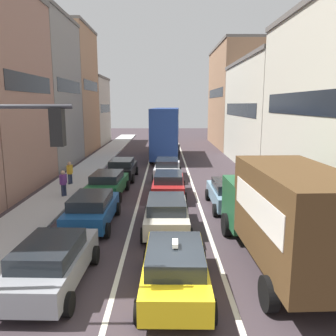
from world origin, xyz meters
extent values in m
plane|color=#3B3136|center=(0.00, 0.00, 0.00)|extent=(140.00, 140.00, 0.00)
cube|color=#BBBBBB|center=(-6.70, 20.00, 0.07)|extent=(2.60, 64.00, 0.14)
cube|color=silver|center=(-1.70, 20.00, 0.01)|extent=(0.16, 60.00, 0.01)
cube|color=silver|center=(1.70, 20.00, 0.01)|extent=(0.16, 60.00, 0.01)
cube|color=black|center=(-8.48, 13.20, 6.72)|extent=(0.02, 7.04, 1.10)
cube|color=gray|center=(-12.00, 22.00, 6.34)|extent=(7.00, 8.70, 12.69)
cube|color=black|center=(-8.48, 22.00, 6.98)|extent=(0.02, 7.04, 1.10)
cube|color=#66605B|center=(-12.00, 22.00, 12.84)|extent=(7.20, 8.70, 0.30)
cube|color=#9E7556|center=(-12.00, 30.80, 6.80)|extent=(7.00, 8.70, 13.61)
cube|color=black|center=(-8.48, 30.80, 7.48)|extent=(0.02, 7.04, 1.10)
cube|color=#66605B|center=(-12.00, 30.80, 13.76)|extent=(7.20, 8.70, 0.30)
cube|color=#B2ADA3|center=(-12.00, 39.60, 4.43)|extent=(7.00, 8.70, 8.87)
cube|color=black|center=(-8.48, 39.60, 4.88)|extent=(0.02, 7.04, 1.10)
cube|color=#66605B|center=(-12.00, 39.60, 9.02)|extent=(7.20, 8.70, 0.30)
cube|color=#9E7556|center=(9.90, 36.67, 6.24)|extent=(7.00, 14.57, 12.47)
cube|color=black|center=(6.38, 36.67, 6.86)|extent=(0.02, 11.73, 1.10)
cube|color=#66605B|center=(9.90, 36.67, 12.62)|extent=(7.20, 14.57, 0.30)
cube|color=beige|center=(9.90, 22.00, 4.52)|extent=(7.00, 14.57, 9.04)
cube|color=black|center=(6.38, 22.00, 4.97)|extent=(0.02, 11.73, 1.10)
cube|color=#66605B|center=(9.90, 22.00, 9.19)|extent=(7.20, 14.57, 0.30)
cube|color=black|center=(6.39, 7.33, 5.49)|extent=(0.02, 11.73, 1.10)
cube|color=black|center=(-2.55, -0.88, 4.95)|extent=(0.28, 0.28, 0.84)
sphere|color=red|center=(-2.55, -0.73, 5.21)|extent=(0.18, 0.18, 0.18)
sphere|color=#F2A519|center=(-2.55, -0.73, 4.95)|extent=(0.18, 0.18, 0.18)
sphere|color=green|center=(-2.55, -0.73, 4.69)|extent=(0.18, 0.18, 0.18)
cube|color=#1E5933|center=(3.60, 5.05, 1.43)|extent=(2.48, 2.48, 1.90)
cube|color=black|center=(3.56, 6.26, 1.81)|extent=(2.02, 0.10, 0.70)
cube|color=#51381E|center=(3.73, 1.29, 2.18)|extent=(2.58, 5.52, 2.80)
cube|color=white|center=(2.52, 1.25, 2.46)|extent=(0.18, 4.48, 0.90)
cylinder|color=black|center=(2.40, 5.09, 0.48)|extent=(0.33, 0.97, 0.96)
cylinder|color=black|center=(4.80, 5.17, 0.48)|extent=(0.33, 0.97, 0.96)
cylinder|color=black|center=(2.58, -0.19, 0.48)|extent=(0.33, 0.97, 0.96)
cube|color=yellow|center=(0.11, 0.75, 0.67)|extent=(1.89, 4.34, 0.70)
cube|color=#1E2328|center=(0.10, 0.55, 1.23)|extent=(1.64, 2.44, 0.52)
cube|color=#F2EACC|center=(0.10, 0.55, 1.60)|extent=(0.17, 0.44, 0.12)
cylinder|color=black|center=(-0.78, 2.23, 0.32)|extent=(0.23, 0.64, 0.64)
cylinder|color=black|center=(1.06, 2.19, 0.32)|extent=(0.23, 0.64, 0.64)
cylinder|color=black|center=(-0.84, -0.69, 0.32)|extent=(0.23, 0.64, 0.64)
cylinder|color=black|center=(1.00, -0.73, 0.32)|extent=(0.23, 0.64, 0.64)
cube|color=gray|center=(-3.58, 1.12, 0.67)|extent=(1.94, 4.36, 0.70)
cube|color=#1E2328|center=(-3.59, 0.92, 1.23)|extent=(1.66, 2.46, 0.52)
cylinder|color=black|center=(-4.45, 2.61, 0.32)|extent=(0.24, 0.65, 0.64)
cylinder|color=black|center=(-2.61, 2.55, 0.32)|extent=(0.24, 0.65, 0.64)
cylinder|color=black|center=(-2.71, -0.37, 0.32)|extent=(0.24, 0.65, 0.64)
cube|color=beige|center=(-0.11, 5.76, 0.67)|extent=(1.82, 4.31, 0.70)
cube|color=#1E2328|center=(-0.12, 5.56, 1.23)|extent=(1.60, 2.42, 0.52)
cylinder|color=black|center=(-1.03, 7.23, 0.32)|extent=(0.22, 0.64, 0.64)
cylinder|color=black|center=(0.81, 7.22, 0.32)|extent=(0.22, 0.64, 0.64)
cylinder|color=black|center=(-1.04, 4.30, 0.32)|extent=(0.22, 0.64, 0.64)
cylinder|color=black|center=(0.80, 4.29, 0.32)|extent=(0.22, 0.64, 0.64)
cube|color=#194C8C|center=(-3.49, 6.35, 0.67)|extent=(1.86, 4.32, 0.70)
cube|color=#1E2328|center=(-3.49, 6.15, 1.23)|extent=(1.62, 2.43, 0.52)
cylinder|color=black|center=(-4.39, 7.83, 0.32)|extent=(0.23, 0.64, 0.64)
cylinder|color=black|center=(-2.55, 7.80, 0.32)|extent=(0.23, 0.64, 0.64)
cylinder|color=black|center=(-4.43, 4.90, 0.32)|extent=(0.23, 0.64, 0.64)
cylinder|color=black|center=(-2.59, 4.88, 0.32)|extent=(0.23, 0.64, 0.64)
cube|color=#A51E1E|center=(0.02, 11.24, 0.67)|extent=(1.90, 4.34, 0.70)
cube|color=#1E2328|center=(0.02, 11.04, 1.23)|extent=(1.64, 2.44, 0.52)
cylinder|color=black|center=(-0.87, 12.72, 0.32)|extent=(0.23, 0.64, 0.64)
cylinder|color=black|center=(0.97, 12.68, 0.32)|extent=(0.23, 0.64, 0.64)
cylinder|color=black|center=(-0.93, 9.80, 0.32)|extent=(0.23, 0.64, 0.64)
cylinder|color=black|center=(0.91, 9.75, 0.32)|extent=(0.23, 0.64, 0.64)
cube|color=#19592D|center=(-3.60, 11.34, 0.67)|extent=(2.00, 4.38, 0.70)
cube|color=#1E2328|center=(-3.61, 11.14, 1.23)|extent=(1.70, 2.48, 0.52)
cylinder|color=black|center=(-4.45, 12.85, 0.32)|extent=(0.25, 0.65, 0.64)
cylinder|color=black|center=(-2.61, 12.76, 0.32)|extent=(0.25, 0.65, 0.64)
cylinder|color=black|center=(-4.59, 9.93, 0.32)|extent=(0.25, 0.65, 0.64)
cylinder|color=black|center=(-2.75, 9.84, 0.32)|extent=(0.25, 0.65, 0.64)
cube|color=silver|center=(-0.01, 16.34, 0.67)|extent=(1.97, 4.37, 0.70)
cube|color=#1E2328|center=(-0.02, 16.14, 1.23)|extent=(1.68, 2.47, 0.52)
cylinder|color=black|center=(-0.87, 17.83, 0.32)|extent=(0.25, 0.65, 0.64)
cylinder|color=black|center=(0.97, 17.76, 0.32)|extent=(0.25, 0.65, 0.64)
cylinder|color=black|center=(-0.99, 14.91, 0.32)|extent=(0.25, 0.65, 0.64)
cylinder|color=black|center=(0.85, 14.84, 0.32)|extent=(0.25, 0.65, 0.64)
cube|color=black|center=(-3.36, 16.22, 0.67)|extent=(1.87, 4.33, 0.70)
cube|color=#1E2328|center=(-3.37, 16.02, 1.23)|extent=(1.62, 2.43, 0.52)
cylinder|color=black|center=(-4.26, 17.70, 0.32)|extent=(0.23, 0.64, 0.64)
cylinder|color=black|center=(-2.42, 17.67, 0.32)|extent=(0.23, 0.64, 0.64)
cylinder|color=black|center=(-4.31, 14.78, 0.32)|extent=(0.23, 0.64, 0.64)
cylinder|color=black|center=(-2.47, 14.75, 0.32)|extent=(0.23, 0.64, 0.64)
cube|color=#759EB7|center=(3.20, 9.03, 0.67)|extent=(1.84, 4.32, 0.70)
cube|color=#1E2328|center=(3.21, 8.83, 1.23)|extent=(1.60, 2.42, 0.52)
cylinder|color=black|center=(2.27, 10.48, 0.32)|extent=(0.23, 0.64, 0.64)
cylinder|color=black|center=(4.11, 10.50, 0.32)|extent=(0.23, 0.64, 0.64)
cylinder|color=black|center=(2.30, 7.56, 0.32)|extent=(0.23, 0.64, 0.64)
cylinder|color=black|center=(4.14, 7.57, 0.32)|extent=(0.23, 0.64, 0.64)
cube|color=navy|center=(-0.09, 25.86, 1.70)|extent=(2.97, 10.60, 2.40)
cube|color=black|center=(-0.09, 25.86, 2.06)|extent=(2.98, 9.97, 0.70)
cube|color=navy|center=(-0.09, 25.86, 3.98)|extent=(2.97, 10.60, 2.16)
cube|color=black|center=(-0.09, 25.86, 4.22)|extent=(2.98, 9.97, 0.64)
cylinder|color=black|center=(-1.17, 29.69, 0.50)|extent=(0.35, 1.01, 1.00)
cylinder|color=black|center=(1.33, 29.58, 0.50)|extent=(0.35, 1.01, 1.00)
cylinder|color=black|center=(-1.48, 22.77, 0.50)|extent=(0.35, 1.01, 1.00)
cylinder|color=black|center=(1.01, 22.65, 0.50)|extent=(0.35, 1.01, 1.00)
cylinder|color=#262D47|center=(-6.18, 10.87, 0.41)|extent=(0.16, 0.16, 0.82)
cylinder|color=#262D47|center=(-6.09, 11.02, 0.41)|extent=(0.16, 0.16, 0.82)
cylinder|color=#66337F|center=(-6.14, 10.94, 1.12)|extent=(0.34, 0.34, 0.60)
sphere|color=tan|center=(-6.14, 10.94, 1.54)|extent=(0.24, 0.24, 0.24)
cylinder|color=#66337F|center=(-6.25, 10.75, 1.15)|extent=(0.10, 0.10, 0.55)
cylinder|color=#66337F|center=(-6.02, 11.13, 1.15)|extent=(0.10, 0.10, 0.55)
cylinder|color=#262D47|center=(-6.66, 13.95, 0.41)|extent=(0.16, 0.16, 0.82)
cylinder|color=#262D47|center=(-6.57, 14.10, 0.41)|extent=(0.16, 0.16, 0.82)
cylinder|color=gold|center=(-6.61, 14.02, 1.12)|extent=(0.34, 0.34, 0.60)
sphere|color=tan|center=(-6.61, 14.02, 1.54)|extent=(0.24, 0.24, 0.24)
cylinder|color=gold|center=(-6.72, 13.83, 1.15)|extent=(0.10, 0.10, 0.55)
cylinder|color=gold|center=(-6.50, 14.22, 1.15)|extent=(0.10, 0.10, 0.55)
camera|label=1|loc=(-0.17, -8.41, 5.45)|focal=36.23mm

